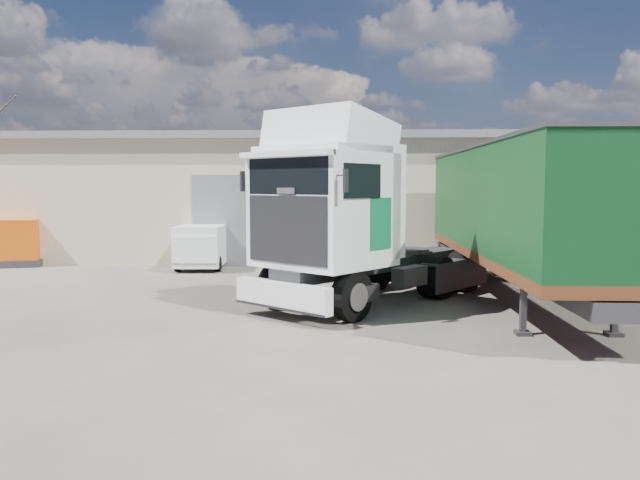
{
  "coord_description": "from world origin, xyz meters",
  "views": [
    {
      "loc": [
        1.79,
        -14.34,
        3.18
      ],
      "look_at": [
        1.24,
        3.0,
        1.66
      ],
      "focal_mm": 35.0,
      "sensor_mm": 36.0,
      "label": 1
    }
  ],
  "objects_px": {
    "tractor_unit": "(348,226)",
    "box_trailer": "(517,207)",
    "orange_skip": "(3,246)",
    "panel_van": "(204,245)"
  },
  "relations": [
    {
      "from": "tractor_unit",
      "to": "orange_skip",
      "type": "distance_m",
      "value": 15.75
    },
    {
      "from": "tractor_unit",
      "to": "box_trailer",
      "type": "relative_size",
      "value": 0.58
    },
    {
      "from": "box_trailer",
      "to": "orange_skip",
      "type": "xyz_separation_m",
      "value": [
        -18.23,
        6.8,
        -1.79
      ]
    },
    {
      "from": "tractor_unit",
      "to": "orange_skip",
      "type": "relative_size",
      "value": 2.24
    },
    {
      "from": "panel_van",
      "to": "box_trailer",
      "type": "bearing_deg",
      "value": -34.96
    },
    {
      "from": "orange_skip",
      "to": "panel_van",
      "type": "bearing_deg",
      "value": -16.41
    },
    {
      "from": "orange_skip",
      "to": "tractor_unit",
      "type": "bearing_deg",
      "value": -45.47
    },
    {
      "from": "tractor_unit",
      "to": "box_trailer",
      "type": "distance_m",
      "value": 4.83
    },
    {
      "from": "tractor_unit",
      "to": "panel_van",
      "type": "xyz_separation_m",
      "value": [
        -5.5,
        7.74,
        -1.27
      ]
    },
    {
      "from": "panel_van",
      "to": "orange_skip",
      "type": "relative_size",
      "value": 1.23
    }
  ]
}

